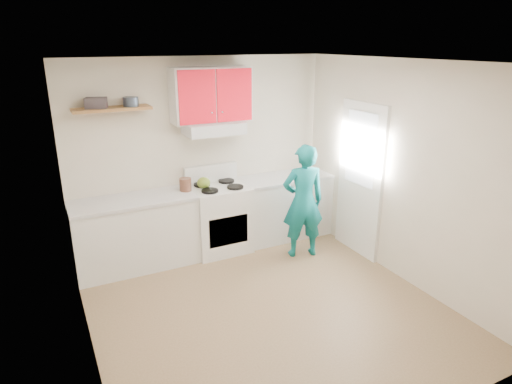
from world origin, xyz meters
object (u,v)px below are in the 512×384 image
stove (219,219)px  person (303,201)px  kettle (204,183)px  tin (131,102)px  crock (185,185)px

stove → person: person is taller
kettle → person: 1.34m
stove → person: size_ratio=0.60×
tin → crock: bearing=-11.3°
stove → crock: bearing=174.9°
tin → kettle: tin is taller
person → tin: bearing=-7.7°
person → kettle: bearing=-16.6°
stove → tin: tin is taller
stove → kettle: (-0.19, 0.03, 0.54)m
crock → person: size_ratio=0.12×
person → stove: bearing=-20.2°
tin → stove: bearing=-8.6°
stove → tin: 1.93m
stove → person: 1.18m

